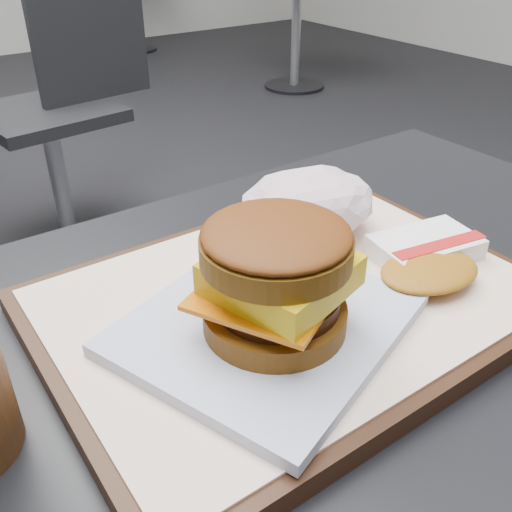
% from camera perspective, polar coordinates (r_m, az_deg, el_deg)
% --- Properties ---
extents(customer_table, '(0.80, 0.60, 0.77)m').
position_cam_1_polar(customer_table, '(0.58, 8.44, -22.06)').
color(customer_table, '#A5A5AA').
rests_on(customer_table, ground).
extents(serving_tray, '(0.38, 0.28, 0.02)m').
position_cam_1_polar(serving_tray, '(0.46, 3.49, -4.69)').
color(serving_tray, black).
rests_on(serving_tray, customer_table).
extents(breakfast_sandwich, '(0.24, 0.22, 0.09)m').
position_cam_1_polar(breakfast_sandwich, '(0.39, 1.74, -3.30)').
color(breakfast_sandwich, white).
rests_on(breakfast_sandwich, serving_tray).
extents(hash_brown, '(0.13, 0.10, 0.02)m').
position_cam_1_polar(hash_brown, '(0.50, 16.71, -0.11)').
color(hash_brown, white).
rests_on(hash_brown, serving_tray).
extents(crumpled_wrapper, '(0.13, 0.10, 0.06)m').
position_cam_1_polar(crumpled_wrapper, '(0.52, 5.36, 5.17)').
color(crumpled_wrapper, white).
rests_on(crumpled_wrapper, serving_tray).
extents(neighbor_chair, '(0.62, 0.47, 0.88)m').
position_cam_1_polar(neighbor_chair, '(2.09, -18.73, 15.00)').
color(neighbor_chair, '#B1B1B6').
rests_on(neighbor_chair, ground).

